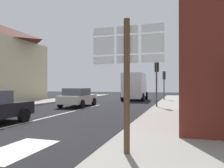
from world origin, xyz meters
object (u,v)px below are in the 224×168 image
Objects in this scene: sedan_far at (78,97)px; traffic_light_far_right at (164,79)px; route_sign_post at (127,71)px; traffic_light_near_right at (157,72)px; delivery_truck at (135,86)px.

traffic_light_far_right is (6.18, 8.83, 1.65)m from sedan_far.
traffic_light_near_right reaches higher than route_sign_post.
delivery_truck is at bearing -176.62° from traffic_light_far_right.
traffic_light_near_right reaches higher than traffic_light_far_right.
route_sign_post is 0.98× the size of traffic_light_far_right.
traffic_light_far_right is (3.25, 0.19, 0.76)m from delivery_truck.
traffic_light_near_right reaches higher than delivery_truck.
traffic_light_far_right is at bearing 55.03° from sedan_far.
sedan_far is at bearing -124.97° from traffic_light_far_right.
delivery_truck is 1.41× the size of traffic_light_near_right.
traffic_light_near_right is (-0.44, 11.49, 0.66)m from route_sign_post.
traffic_light_near_right is at bearing -90.00° from traffic_light_far_right.
route_sign_post is (3.69, -19.63, 0.35)m from delivery_truck.
route_sign_post is 19.83m from traffic_light_far_right.
traffic_light_far_right is 8.33m from traffic_light_near_right.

